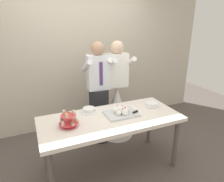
% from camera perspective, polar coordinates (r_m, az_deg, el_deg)
% --- Properties ---
extents(ground_plane, '(8.00, 8.00, 0.00)m').
position_cam_1_polar(ground_plane, '(3.00, -0.27, -20.89)').
color(ground_plane, '#564C47').
extents(rear_wall, '(5.20, 0.10, 2.90)m').
position_cam_1_polar(rear_wall, '(3.74, -9.54, 11.54)').
color(rear_wall, beige).
rests_on(rear_wall, ground_plane).
extents(dessert_table, '(1.80, 0.80, 0.78)m').
position_cam_1_polar(dessert_table, '(2.61, -0.29, -9.03)').
color(dessert_table, silver).
rests_on(dessert_table, ground_plane).
extents(cupcake_stand, '(0.23, 0.23, 0.21)m').
position_cam_1_polar(cupcake_stand, '(2.39, -12.29, -8.17)').
color(cupcake_stand, '#D83F4C').
rests_on(cupcake_stand, dessert_table).
extents(main_cake_tray, '(0.43, 0.32, 0.13)m').
position_cam_1_polar(main_cake_tray, '(2.63, 2.70, -5.96)').
color(main_cake_tray, silver).
rests_on(main_cake_tray, dessert_table).
extents(plate_stack, '(0.17, 0.18, 0.07)m').
position_cam_1_polar(plate_stack, '(2.92, 11.20, -3.87)').
color(plate_stack, white).
rests_on(plate_stack, dessert_table).
extents(round_cake, '(0.24, 0.24, 0.06)m').
position_cam_1_polar(round_cake, '(2.73, -6.62, -5.45)').
color(round_cake, white).
rests_on(round_cake, dessert_table).
extents(person_groom, '(0.49, 0.51, 1.66)m').
position_cam_1_polar(person_groom, '(3.24, -3.76, -2.29)').
color(person_groom, '#232328').
rests_on(person_groom, ground_plane).
extents(person_bride, '(0.56, 0.56, 1.66)m').
position_cam_1_polar(person_bride, '(3.44, 1.35, -3.92)').
color(person_bride, white).
rests_on(person_bride, ground_plane).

